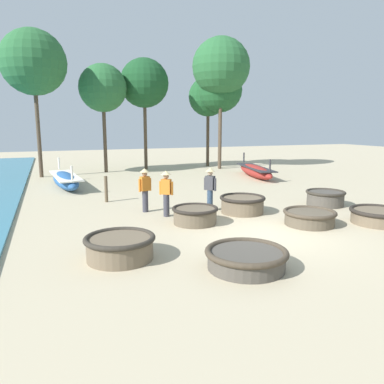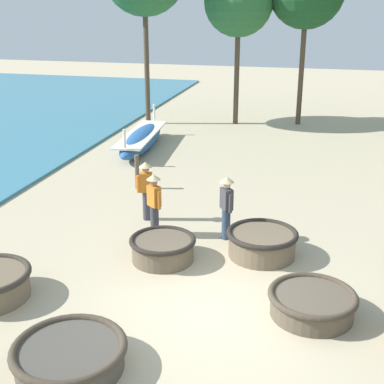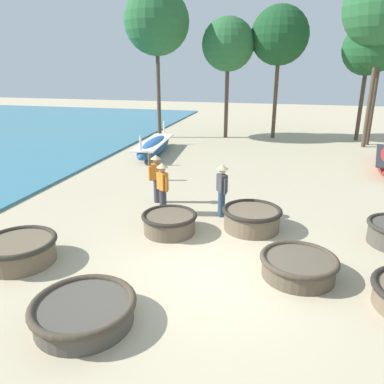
% 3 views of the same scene
% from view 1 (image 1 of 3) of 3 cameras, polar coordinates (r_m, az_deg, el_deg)
% --- Properties ---
extents(ground_plane, '(80.00, 80.00, 0.00)m').
position_cam_1_polar(ground_plane, '(11.68, 11.39, -6.32)').
color(ground_plane, '#BCAD8C').
extents(coracle_center, '(1.56, 1.56, 0.57)m').
position_cam_1_polar(coracle_center, '(12.59, 0.47, -3.45)').
color(coracle_center, brown).
rests_on(coracle_center, ground).
extents(coracle_tilted, '(1.94, 1.94, 0.47)m').
position_cam_1_polar(coracle_tilted, '(8.87, 8.28, -9.89)').
color(coracle_tilted, '#4C473F').
rests_on(coracle_tilted, ground).
extents(coracle_far_left, '(1.71, 1.71, 0.64)m').
position_cam_1_polar(coracle_far_left, '(14.21, 7.68, -1.79)').
color(coracle_far_left, brown).
rests_on(coracle_far_left, ground).
extents(coracle_upturned, '(1.73, 1.73, 0.49)m').
position_cam_1_polar(coracle_upturned, '(13.03, 17.47, -3.64)').
color(coracle_upturned, brown).
rests_on(coracle_upturned, ground).
extents(coracle_far_right, '(1.84, 1.84, 0.50)m').
position_cam_1_polar(coracle_far_right, '(14.07, 26.48, -3.22)').
color(coracle_far_right, brown).
rests_on(coracle_far_right, ground).
extents(coracle_front_left, '(1.58, 1.58, 0.61)m').
position_cam_1_polar(coracle_front_left, '(16.32, 19.65, -0.78)').
color(coracle_front_left, '#4C473F').
rests_on(coracle_front_left, ground).
extents(coracle_beside_post, '(1.76, 1.76, 0.60)m').
position_cam_1_polar(coracle_beside_post, '(9.50, -10.93, -8.14)').
color(coracle_beside_post, brown).
rests_on(coracle_beside_post, ground).
extents(long_boat_red_hull, '(1.56, 5.36, 1.39)m').
position_cam_1_polar(long_boat_red_hull, '(20.83, -18.72, 1.76)').
color(long_boat_red_hull, '#285693').
rests_on(long_boat_red_hull, ground).
extents(long_boat_blue_hull, '(2.06, 5.49, 1.36)m').
position_cam_1_polar(long_boat_blue_hull, '(23.88, 9.62, 3.18)').
color(long_boat_blue_hull, maroon).
rests_on(long_boat_blue_hull, ground).
extents(fisherman_standing_left, '(0.44, 0.38, 1.67)m').
position_cam_1_polar(fisherman_standing_left, '(13.45, -3.95, 0.25)').
color(fisherman_standing_left, '#383842').
rests_on(fisherman_standing_left, ground).
extents(fisherman_standing_right, '(0.52, 0.36, 1.67)m').
position_cam_1_polar(fisherman_standing_right, '(14.23, -7.18, 0.75)').
color(fisherman_standing_right, '#383842').
rests_on(fisherman_standing_right, ground).
extents(fisherman_hauling, '(0.38, 0.44, 1.67)m').
position_cam_1_polar(fisherman_hauling, '(14.30, 2.77, 0.87)').
color(fisherman_hauling, '#2D425B').
rests_on(fisherman_hauling, ground).
extents(mooring_post_inland, '(0.14, 0.14, 1.12)m').
position_cam_1_polar(mooring_post_inland, '(16.39, -12.96, 0.43)').
color(mooring_post_inland, brown).
rests_on(mooring_post_inland, ground).
extents(tree_left_mid, '(3.46, 3.46, 7.89)m').
position_cam_1_polar(tree_left_mid, '(27.84, -7.29, 16.10)').
color(tree_left_mid, '#4C3D2D').
rests_on(tree_left_mid, ground).
extents(tree_rightmost, '(3.90, 3.90, 8.89)m').
position_cam_1_polar(tree_rightmost, '(25.48, -23.02, 17.70)').
color(tree_rightmost, '#4C3D2D').
rests_on(tree_rightmost, ground).
extents(tree_leftmost, '(4.12, 4.12, 9.39)m').
position_cam_1_polar(tree_leftmost, '(28.15, 4.44, 18.49)').
color(tree_leftmost, '#4C3D2D').
rests_on(tree_leftmost, ground).
extents(tree_right_mid, '(3.02, 3.02, 6.89)m').
position_cam_1_polar(tree_right_mid, '(29.82, 2.47, 14.27)').
color(tree_right_mid, '#4C3D2D').
rests_on(tree_right_mid, ground).
extents(tree_tall_back, '(3.24, 3.24, 7.38)m').
position_cam_1_polar(tree_tall_back, '(28.76, 4.33, 15.16)').
color(tree_tall_back, '#4C3D2D').
rests_on(tree_tall_back, ground).
extents(tree_center, '(3.19, 3.19, 7.27)m').
position_cam_1_polar(tree_center, '(26.61, -13.44, 15.11)').
color(tree_center, '#4C3D2D').
rests_on(tree_center, ground).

